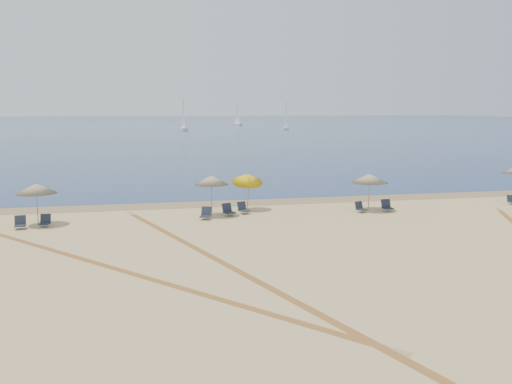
# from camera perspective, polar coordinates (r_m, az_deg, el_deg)

# --- Properties ---
(ground) EXTENTS (160.00, 160.00, 0.00)m
(ground) POSITION_cam_1_polar(r_m,az_deg,el_deg) (15.17, 16.61, -16.21)
(ground) COLOR tan
(ground) RESTS_ON ground
(ocean) EXTENTS (500.00, 500.00, 0.00)m
(ocean) POSITION_cam_1_polar(r_m,az_deg,el_deg) (237.19, -10.45, 7.01)
(ocean) COLOR #0C2151
(ocean) RESTS_ON ground
(wet_sand) EXTENTS (500.00, 500.00, 0.00)m
(wet_sand) POSITION_cam_1_polar(r_m,az_deg,el_deg) (37.18, -1.28, -1.07)
(wet_sand) COLOR olive
(wet_sand) RESTS_ON ground
(umbrella_1) EXTENTS (2.14, 2.14, 2.34)m
(umbrella_1) POSITION_cam_1_polar(r_m,az_deg,el_deg) (31.98, -21.71, 0.34)
(umbrella_1) COLOR gray
(umbrella_1) RESTS_ON ground
(umbrella_2) EXTENTS (2.00, 2.00, 2.46)m
(umbrella_2) POSITION_cam_1_polar(r_m,az_deg,el_deg) (32.38, -4.60, 1.25)
(umbrella_2) COLOR gray
(umbrella_2) RESTS_ON ground
(umbrella_3) EXTENTS (1.94, 2.01, 2.55)m
(umbrella_3) POSITION_cam_1_polar(r_m,az_deg,el_deg) (34.09, -0.89, 1.45)
(umbrella_3) COLOR gray
(umbrella_3) RESTS_ON ground
(umbrella_4) EXTENTS (2.28, 2.28, 2.34)m
(umbrella_4) POSITION_cam_1_polar(r_m,az_deg,el_deg) (34.74, 11.60, 1.40)
(umbrella_4) COLOR gray
(umbrella_4) RESTS_ON ground
(chair_2) EXTENTS (0.65, 0.73, 0.68)m
(chair_2) POSITION_cam_1_polar(r_m,az_deg,el_deg) (31.61, -23.12, -2.96)
(chair_2) COLOR black
(chair_2) RESTS_ON ground
(chair_3) EXTENTS (0.61, 0.69, 0.65)m
(chair_3) POSITION_cam_1_polar(r_m,az_deg,el_deg) (31.69, -20.91, -2.83)
(chair_3) COLOR black
(chair_3) RESTS_ON ground
(chair_4) EXTENTS (0.77, 0.83, 0.70)m
(chair_4) POSITION_cam_1_polar(r_m,az_deg,el_deg) (31.66, -5.19, -2.26)
(chair_4) COLOR black
(chair_4) RESTS_ON ground
(chair_5) EXTENTS (0.82, 0.88, 0.72)m
(chair_5) POSITION_cam_1_polar(r_m,az_deg,el_deg) (32.61, -2.88, -1.89)
(chair_5) COLOR black
(chair_5) RESTS_ON ground
(chair_6) EXTENTS (0.81, 0.86, 0.70)m
(chair_6) POSITION_cam_1_polar(r_m,az_deg,el_deg) (33.24, -1.34, -1.70)
(chair_6) COLOR black
(chair_6) RESTS_ON ground
(chair_7) EXTENTS (0.70, 0.76, 0.64)m
(chair_7) POSITION_cam_1_polar(r_m,az_deg,el_deg) (34.26, 10.69, -1.58)
(chair_7) COLOR black
(chair_7) RESTS_ON ground
(chair_8) EXTENTS (0.60, 0.71, 0.72)m
(chair_8) POSITION_cam_1_polar(r_m,az_deg,el_deg) (34.95, 13.33, -1.41)
(chair_8) COLOR black
(chair_8) RESTS_ON ground
(chair_9) EXTENTS (0.58, 0.65, 0.59)m
(chair_9) POSITION_cam_1_polar(r_m,az_deg,el_deg) (40.17, 24.82, -0.77)
(chair_9) COLOR black
(chair_9) RESTS_ON ground
(sailboat_0) EXTENTS (2.36, 5.53, 7.99)m
(sailboat_0) POSITION_cam_1_polar(r_m,az_deg,el_deg) (165.59, 3.12, 7.32)
(sailboat_0) COLOR white
(sailboat_0) RESTS_ON ocean
(sailboat_1) EXTENTS (3.08, 5.77, 8.34)m
(sailboat_1) POSITION_cam_1_polar(r_m,az_deg,el_deg) (206.29, -1.95, 7.62)
(sailboat_1) COLOR white
(sailboat_1) RESTS_ON ocean
(sailboat_3) EXTENTS (2.15, 6.08, 8.86)m
(sailboat_3) POSITION_cam_1_polar(r_m,az_deg,el_deg) (160.14, -7.49, 7.31)
(sailboat_3) COLOR white
(sailboat_3) RESTS_ON ocean
(tire_tracks) EXTENTS (57.44, 45.21, 0.00)m
(tire_tracks) POSITION_cam_1_polar(r_m,az_deg,el_deg) (22.19, 3.69, -7.81)
(tire_tracks) COLOR tan
(tire_tracks) RESTS_ON ground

